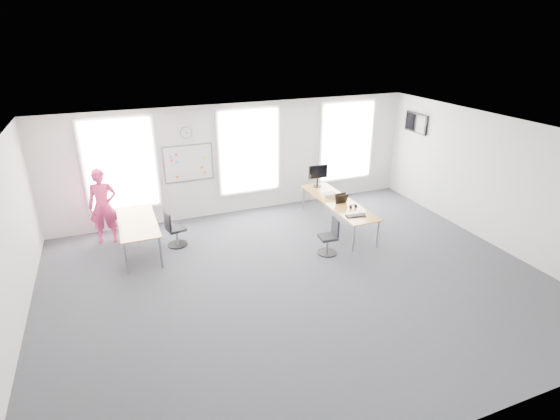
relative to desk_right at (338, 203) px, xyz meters
name	(u,v)px	position (x,y,z in m)	size (l,w,h in m)	color
floor	(298,281)	(-2.03, -2.06, -0.65)	(10.00, 10.00, 0.00)	#25262A
ceiling	(300,137)	(-2.03, -2.06, 2.35)	(10.00, 10.00, 0.00)	white
wall_back	(238,159)	(-2.03, 1.94, 0.85)	(10.00, 10.00, 0.00)	silver
wall_front	(443,345)	(-2.03, -6.06, 0.85)	(10.00, 10.00, 0.00)	silver
wall_right	(497,182)	(2.97, -2.06, 0.85)	(10.00, 10.00, 0.00)	silver
window_left	(120,165)	(-5.03, 1.91, 1.05)	(1.60, 0.06, 2.20)	white
window_mid	(249,151)	(-1.73, 1.91, 1.05)	(1.60, 0.06, 2.20)	white
window_right	(346,141)	(1.27, 1.91, 1.05)	(1.60, 0.06, 2.20)	white
desk_right	(338,203)	(0.00, 0.00, 0.00)	(0.77, 2.88, 0.70)	#C37E37
desk_left	(138,224)	(-4.87, 0.51, 0.03)	(0.82, 2.06, 0.75)	#C37E37
chair_right	(330,238)	(-0.86, -1.22, -0.28)	(0.45, 0.45, 0.85)	black
chair_left	(174,231)	(-4.09, 0.46, -0.27)	(0.47, 0.47, 0.88)	black
person	(103,206)	(-5.55, 1.31, 0.26)	(0.66, 0.44, 1.82)	#D52C65
whiteboard	(188,163)	(-3.38, 1.91, 0.90)	(1.20, 0.03, 0.90)	silver
wall_clock	(186,133)	(-3.38, 1.91, 1.70)	(0.30, 0.30, 0.04)	gray
tv	(416,123)	(2.92, 0.94, 1.65)	(0.06, 0.90, 0.55)	black
keyboard	(356,216)	(-0.07, -0.99, 0.06)	(0.47, 0.17, 0.02)	black
mouse	(364,214)	(0.14, -0.99, 0.07)	(0.08, 0.12, 0.05)	black
lens_cap	(359,211)	(0.15, -0.77, 0.05)	(0.06, 0.06, 0.01)	black
headphones	(353,206)	(0.12, -0.54, 0.09)	(0.18, 0.09, 0.10)	black
laptop_sleeve	(341,199)	(0.01, -0.15, 0.17)	(0.32, 0.19, 0.26)	black
paper_stack	(330,195)	(-0.06, 0.34, 0.10)	(0.33, 0.24, 0.11)	#F5ECC1
monitor	(318,174)	(0.00, 1.16, 0.42)	(0.56, 0.23, 0.63)	black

